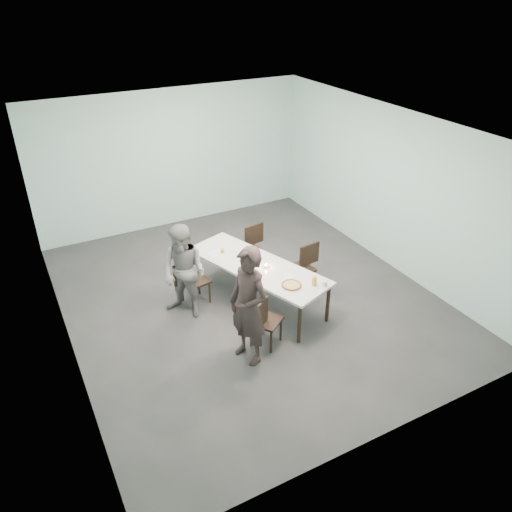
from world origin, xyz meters
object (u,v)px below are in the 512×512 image
chair_near_left (264,319)px  amber_tumbler (222,251)px  beer_glass (314,281)px  tealight (266,266)px  diner_near (249,307)px  side_plate (289,277)px  diner_far (184,272)px  pizza (292,285)px  water_tumbler (324,284)px  chair_far_left (191,279)px  chair_far_right (250,244)px  chair_near_right (304,264)px  table (257,268)px

chair_near_left → amber_tumbler: (0.13, 1.74, 0.29)m
beer_glass → tealight: (-0.40, 0.83, -0.05)m
diner_near → amber_tumbler: (0.45, 1.87, -0.13)m
side_plate → amber_tumbler: amber_tumbler is taller
diner_far → side_plate: size_ratio=9.04×
diner_near → tealight: (0.88, 1.07, -0.15)m
pizza → beer_glass: 0.36m
pizza → amber_tumbler: size_ratio=4.25×
beer_glass → amber_tumbler: 1.82m
diner_near → water_tumbler: diner_near is taller
chair_near_left → beer_glass: beer_glass is taller
beer_glass → tealight: bearing=116.0°
chair_far_left → diner_far: diner_far is taller
chair_far_left → water_tumbler: chair_far_left is taller
diner_far → beer_glass: size_ratio=10.84×
chair_far_right → chair_near_right: bearing=105.3°
chair_near_right → beer_glass: size_ratio=5.80×
side_plate → beer_glass: bearing=-60.9°
diner_near → beer_glass: (1.28, 0.25, -0.10)m
diner_near → diner_far: (-0.41, 1.48, -0.11)m
side_plate → pizza: bearing=-112.9°
diner_near → amber_tumbler: size_ratio=23.07×
chair_near_right → chair_far_right: 1.24m
chair_far_right → tealight: (-0.35, -1.28, 0.27)m
chair_far_left → diner_far: (-0.19, -0.23, 0.31)m
chair_far_right → tealight: bearing=65.8°
chair_far_left → diner_far: 0.43m
chair_near_left → side_plate: chair_near_left is taller
diner_far → beer_glass: (1.70, -1.23, 0.01)m
table → chair_far_right: bearing=68.6°
chair_far_right → diner_near: 2.69m
diner_near → water_tumbler: (1.41, 0.15, -0.13)m
diner_far → table: bearing=42.7°
chair_near_left → pizza: 0.74m
chair_near_right → amber_tumbler: (-1.29, 0.65, 0.29)m
pizza → tealight: bearing=96.2°
side_plate → beer_glass: (0.22, -0.40, 0.07)m
side_plate → beer_glass: 0.46m
diner_far → amber_tumbler: size_ratio=20.33×
chair_near_left → side_plate: size_ratio=4.83×
water_tumbler → amber_tumbler: size_ratio=1.12×
table → chair_far_right: 1.23m
beer_glass → water_tumbler: bearing=-37.0°
diner_far → water_tumbler: size_ratio=18.07×
chair_far_right → amber_tumbler: 0.96m
chair_near_right → diner_near: (-1.74, -1.22, 0.42)m
beer_glass → amber_tumbler: size_ratio=1.88×
tealight → amber_tumbler: size_ratio=0.70×
beer_glass → diner_near: bearing=-169.1°
water_tumbler → chair_near_right: bearing=72.9°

